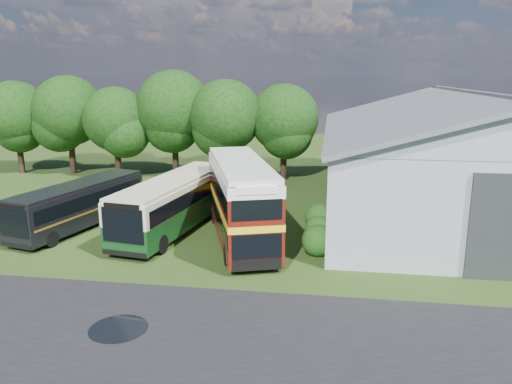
% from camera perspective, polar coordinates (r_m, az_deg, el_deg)
% --- Properties ---
extents(ground, '(120.00, 120.00, 0.00)m').
position_cam_1_polar(ground, '(21.94, -8.56, -11.78)').
color(ground, '#233A12').
rests_on(ground, ground).
extents(asphalt_road, '(60.00, 8.00, 0.02)m').
position_cam_1_polar(asphalt_road, '(18.69, -2.17, -16.39)').
color(asphalt_road, black).
rests_on(asphalt_road, ground).
extents(puddle, '(2.20, 2.20, 0.01)m').
position_cam_1_polar(puddle, '(19.94, -15.44, -14.87)').
color(puddle, black).
rests_on(puddle, ground).
extents(storage_shed, '(18.80, 24.80, 8.15)m').
position_cam_1_polar(storage_shed, '(36.39, 22.73, 4.31)').
color(storage_shed, gray).
rests_on(storage_shed, ground).
extents(tree_far_left, '(6.12, 6.12, 8.64)m').
position_cam_1_polar(tree_far_left, '(51.98, -25.75, 8.02)').
color(tree_far_left, black).
rests_on(tree_far_left, ground).
extents(tree_left_a, '(6.46, 6.46, 9.12)m').
position_cam_1_polar(tree_left_a, '(49.77, -20.64, 8.67)').
color(tree_left_a, black).
rests_on(tree_left_a, ground).
extents(tree_left_b, '(5.78, 5.78, 8.16)m').
position_cam_1_polar(tree_left_b, '(46.69, -15.75, 7.99)').
color(tree_left_b, black).
rests_on(tree_left_b, ground).
extents(tree_mid, '(6.80, 6.80, 9.60)m').
position_cam_1_polar(tree_mid, '(46.04, -9.39, 9.41)').
color(tree_mid, black).
rests_on(tree_mid, ground).
extents(tree_right_a, '(6.26, 6.26, 8.83)m').
position_cam_1_polar(tree_right_a, '(43.82, -3.46, 8.71)').
color(tree_right_a, black).
rests_on(tree_right_a, ground).
extents(tree_right_b, '(5.98, 5.98, 8.45)m').
position_cam_1_polar(tree_right_b, '(43.88, 3.23, 8.39)').
color(tree_right_b, black).
rests_on(tree_right_b, ground).
extents(shrub_front, '(1.70, 1.70, 1.70)m').
position_cam_1_polar(shrub_front, '(26.60, 7.04, -7.11)').
color(shrub_front, '#194714').
rests_on(shrub_front, ground).
extents(shrub_mid, '(1.60, 1.60, 1.60)m').
position_cam_1_polar(shrub_mid, '(28.48, 7.16, -5.70)').
color(shrub_mid, '#194714').
rests_on(shrub_mid, ground).
extents(shrub_back, '(1.80, 1.80, 1.80)m').
position_cam_1_polar(shrub_back, '(30.38, 7.27, -4.47)').
color(shrub_back, '#194714').
rests_on(shrub_back, ground).
extents(bus_green_single, '(4.43, 11.85, 3.19)m').
position_cam_1_polar(bus_green_single, '(30.45, -9.22, -1.17)').
color(bus_green_single, black).
rests_on(bus_green_single, ground).
extents(bus_maroon_double, '(5.94, 11.02, 4.60)m').
position_cam_1_polar(bus_maroon_double, '(27.96, -1.75, -1.05)').
color(bus_maroon_double, black).
rests_on(bus_maroon_double, ground).
extents(bus_dark_single, '(4.59, 10.26, 2.76)m').
position_cam_1_polar(bus_dark_single, '(32.40, -19.49, -1.31)').
color(bus_dark_single, black).
rests_on(bus_dark_single, ground).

